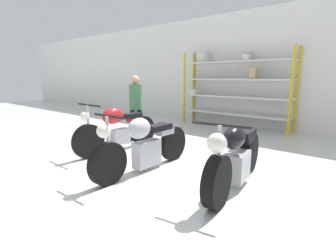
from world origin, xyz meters
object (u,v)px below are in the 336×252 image
at_px(motorcycle_black, 236,157).
at_px(motorcycle_silver, 144,145).
at_px(shelving_rack, 232,85).
at_px(traffic_cone, 87,135).
at_px(person_browsing, 136,103).
at_px(motorcycle_red, 118,128).

bearing_deg(motorcycle_black, motorcycle_silver, -84.29).
height_order(shelving_rack, traffic_cone, shelving_rack).
bearing_deg(person_browsing, motorcycle_silver, 164.63).
bearing_deg(traffic_cone, motorcycle_black, 2.47).
bearing_deg(shelving_rack, traffic_cone, -105.55).
relative_size(shelving_rack, person_browsing, 2.24).
height_order(shelving_rack, motorcycle_red, shelving_rack).
relative_size(person_browsing, traffic_cone, 2.93).
xyz_separation_m(motorcycle_silver, person_browsing, (-1.77, 1.45, 0.48)).
xyz_separation_m(shelving_rack, motorcycle_red, (-0.50, -4.22, -0.83)).
xyz_separation_m(motorcycle_red, motorcycle_black, (2.80, -0.12, -0.04)).
distance_m(motorcycle_red, motorcycle_black, 2.80).
height_order(motorcycle_red, motorcycle_silver, motorcycle_red).
distance_m(motorcycle_black, traffic_cone, 3.56).
xyz_separation_m(motorcycle_red, traffic_cone, (-0.75, -0.27, -0.22)).
distance_m(motorcycle_red, motorcycle_silver, 1.43).
bearing_deg(motorcycle_silver, traffic_cone, -97.52).
bearing_deg(shelving_rack, motorcycle_red, -96.74).
bearing_deg(traffic_cone, motorcycle_silver, -6.40).
bearing_deg(person_browsing, traffic_cone, 99.30).
bearing_deg(motorcycle_black, person_browsing, -117.16).
bearing_deg(traffic_cone, person_browsing, 75.38).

